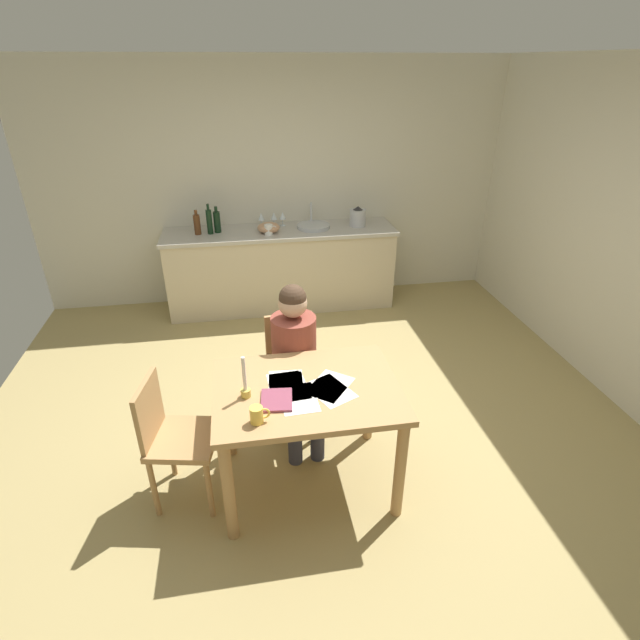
# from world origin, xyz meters

# --- Properties ---
(ground_plane) EXTENTS (5.20, 5.20, 0.04)m
(ground_plane) POSITION_xyz_m (0.00, 0.00, -0.02)
(ground_plane) COLOR tan
(wall_back) EXTENTS (5.20, 0.12, 2.60)m
(wall_back) POSITION_xyz_m (0.00, 2.60, 1.30)
(wall_back) COLOR beige
(wall_back) RESTS_ON ground
(kitchen_counter) EXTENTS (2.52, 0.64, 0.90)m
(kitchen_counter) POSITION_xyz_m (0.00, 2.24, 0.45)
(kitchen_counter) COLOR beige
(kitchen_counter) RESTS_ON ground
(dining_table) EXTENTS (1.13, 0.84, 0.77)m
(dining_table) POSITION_xyz_m (-0.10, -0.51, 0.64)
(dining_table) COLOR tan
(dining_table) RESTS_ON ground
(chair_at_table) EXTENTS (0.43, 0.43, 0.87)m
(chair_at_table) POSITION_xyz_m (-0.12, 0.15, 0.49)
(chair_at_table) COLOR tan
(chair_at_table) RESTS_ON ground
(person_seated) EXTENTS (0.34, 0.61, 1.19)m
(person_seated) POSITION_xyz_m (-0.11, 0.00, 0.68)
(person_seated) COLOR brown
(person_seated) RESTS_ON ground
(chair_side_empty) EXTENTS (0.47, 0.47, 0.88)m
(chair_side_empty) POSITION_xyz_m (-0.93, -0.49, 0.49)
(chair_side_empty) COLOR tan
(chair_side_empty) RESTS_ON ground
(coffee_mug) EXTENTS (0.11, 0.07, 0.10)m
(coffee_mug) POSITION_xyz_m (-0.42, -0.79, 0.82)
(coffee_mug) COLOR #F2CC4C
(coffee_mug) RESTS_ON dining_table
(candlestick) EXTENTS (0.06, 0.06, 0.27)m
(candlestick) POSITION_xyz_m (-0.47, -0.54, 0.84)
(candlestick) COLOR gold
(candlestick) RESTS_ON dining_table
(book_magazine) EXTENTS (0.20, 0.23, 0.02)m
(book_magazine) POSITION_xyz_m (-0.30, -0.62, 0.78)
(book_magazine) COLOR #853C50
(book_magazine) RESTS_ON dining_table
(paper_letter) EXTENTS (0.23, 0.31, 0.00)m
(paper_letter) POSITION_xyz_m (-0.23, -0.45, 0.77)
(paper_letter) COLOR white
(paper_letter) RESTS_ON dining_table
(paper_bill) EXTENTS (0.24, 0.31, 0.00)m
(paper_bill) POSITION_xyz_m (-0.21, -0.49, 0.77)
(paper_bill) COLOR white
(paper_bill) RESTS_ON dining_table
(paper_envelope) EXTENTS (0.23, 0.31, 0.00)m
(paper_envelope) POSITION_xyz_m (-0.22, -0.48, 0.77)
(paper_envelope) COLOR white
(paper_envelope) RESTS_ON dining_table
(paper_receipt) EXTENTS (0.22, 0.31, 0.00)m
(paper_receipt) POSITION_xyz_m (-0.17, -0.61, 0.77)
(paper_receipt) COLOR white
(paper_receipt) RESTS_ON dining_table
(paper_notice) EXTENTS (0.32, 0.36, 0.00)m
(paper_notice) POSITION_xyz_m (0.03, -0.57, 0.77)
(paper_notice) COLOR white
(paper_notice) RESTS_ON dining_table
(paper_flyer) EXTENTS (0.35, 0.36, 0.00)m
(paper_flyer) POSITION_xyz_m (0.03, -0.52, 0.77)
(paper_flyer) COLOR white
(paper_flyer) RESTS_ON dining_table
(sink_unit) EXTENTS (0.36, 0.36, 0.24)m
(sink_unit) POSITION_xyz_m (0.37, 2.24, 0.92)
(sink_unit) COLOR #B2B7BC
(sink_unit) RESTS_ON kitchen_counter
(bottle_oil) EXTENTS (0.07, 0.07, 0.26)m
(bottle_oil) POSITION_xyz_m (-0.87, 2.23, 1.01)
(bottle_oil) COLOR #593319
(bottle_oil) RESTS_ON kitchen_counter
(bottle_vinegar) EXTENTS (0.06, 0.06, 0.32)m
(bottle_vinegar) POSITION_xyz_m (-0.74, 2.23, 1.03)
(bottle_vinegar) COLOR black
(bottle_vinegar) RESTS_ON kitchen_counter
(bottle_wine_red) EXTENTS (0.07, 0.07, 0.28)m
(bottle_wine_red) POSITION_xyz_m (-0.66, 2.26, 1.02)
(bottle_wine_red) COLOR black
(bottle_wine_red) RESTS_ON kitchen_counter
(mixing_bowl) EXTENTS (0.24, 0.24, 0.11)m
(mixing_bowl) POSITION_xyz_m (-0.12, 2.16, 0.95)
(mixing_bowl) COLOR tan
(mixing_bowl) RESTS_ON kitchen_counter
(stovetop_kettle) EXTENTS (0.18, 0.18, 0.22)m
(stovetop_kettle) POSITION_xyz_m (0.87, 2.24, 1.00)
(stovetop_kettle) COLOR #B7BABF
(stovetop_kettle) RESTS_ON kitchen_counter
(wine_glass_near_sink) EXTENTS (0.07, 0.07, 0.15)m
(wine_glass_near_sink) POSITION_xyz_m (0.05, 2.39, 1.01)
(wine_glass_near_sink) COLOR silver
(wine_glass_near_sink) RESTS_ON kitchen_counter
(wine_glass_by_kettle) EXTENTS (0.07, 0.07, 0.15)m
(wine_glass_by_kettle) POSITION_xyz_m (-0.05, 2.39, 1.01)
(wine_glass_by_kettle) COLOR silver
(wine_glass_by_kettle) RESTS_ON kitchen_counter
(wine_glass_back_left) EXTENTS (0.07, 0.07, 0.15)m
(wine_glass_back_left) POSITION_xyz_m (-0.19, 2.39, 1.01)
(wine_glass_back_left) COLOR silver
(wine_glass_back_left) RESTS_ON kitchen_counter
(teacup_on_counter) EXTENTS (0.13, 0.09, 0.11)m
(teacup_on_counter) POSITION_xyz_m (-0.13, 2.09, 0.95)
(teacup_on_counter) COLOR white
(teacup_on_counter) RESTS_ON kitchen_counter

